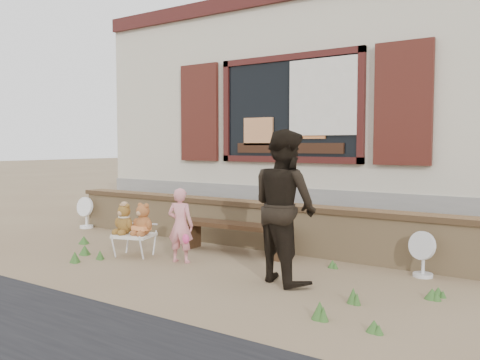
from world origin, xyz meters
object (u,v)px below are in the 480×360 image
Objects in this scene: teddy_bear_right at (143,218)px; child at (180,225)px; folding_chair at (134,236)px; bench at (234,231)px; teddy_bear_left at (125,218)px; adult at (285,206)px.

child is (0.61, 0.04, -0.04)m from teddy_bear_right.
teddy_bear_right is 0.61m from child.
bench is at bearing 24.43° from folding_chair.
adult is at bearing -15.91° from teddy_bear_left.
child is at bearing -9.76° from teddy_bear_left.
teddy_bear_right is (-0.86, -0.86, 0.21)m from bench.
adult is (2.14, -0.01, 0.31)m from teddy_bear_right.
folding_chair is at bearing -180.00° from teddy_bear_right.
child is at bearing -14.20° from teddy_bear_right.
adult is at bearing -17.96° from teddy_bear_right.
adult is at bearing 164.35° from child.
teddy_bear_left is at bearing -143.53° from bench.
child is (0.75, 0.08, 0.20)m from folding_chair.
child is 1.57m from adult.
folding_chair is 2.34m from adult.
teddy_bear_left is 2.43m from adult.
teddy_bear_left is 0.44× the size of child.
folding_chair is 0.78m from child.
folding_chair is 0.28m from teddy_bear_right.
folding_chair is 1.36× the size of teddy_bear_right.
teddy_bear_left is (-0.13, -0.04, 0.24)m from folding_chair.
adult reaches higher than folding_chair.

